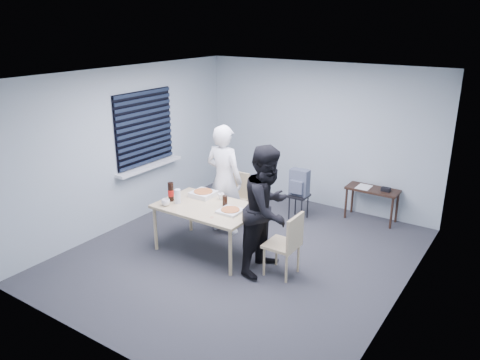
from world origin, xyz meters
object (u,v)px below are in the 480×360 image
Objects in this scene: chair_far at (235,195)px; backpack at (299,183)px; person_white at (224,180)px; mug_b at (221,196)px; person_black at (268,210)px; mug_a at (166,202)px; soda_bottle at (171,192)px; side_table at (372,193)px; dining_table at (208,210)px; stool at (299,201)px; chair_right at (288,241)px.

chair_far is 1.97× the size of backpack.
mug_b is (0.21, -0.38, -0.12)m from person_white.
person_black is 14.39× the size of mug_a.
mug_b is 0.75m from soda_bottle.
chair_far reaches higher than side_table.
dining_table is 3.26× the size of backpack.
person_white reaches higher than backpack.
dining_table is at bearing 31.96° from mug_a.
mug_b is at bearing -127.59° from side_table.
side_table is at bearing 36.88° from chair_far.
person_white is at bearing -86.33° from chair_far.
person_black is at bearing -76.82° from stool.
mug_a reaches higher than dining_table.
mug_b is (0.23, -0.72, 0.25)m from chair_far.
person_black is at bearing 1.45° from dining_table.
backpack is (-0.42, 1.77, -0.22)m from person_black.
person_white is at bearing 72.94° from mug_a.
person_black reaches higher than stool.
stool is 1.54× the size of soda_bottle.
chair_right is 0.50× the size of person_black.
soda_bottle is (-1.15, -1.93, 0.20)m from backpack.
dining_table is 0.76m from person_white.
mug_b reaches higher than stool.
backpack is 2.39m from mug_a.
soda_bottle is (-1.57, -0.16, -0.03)m from person_black.
chair_right is 8.90× the size of mug_b.
chair_right is 2.44m from side_table.
side_table is at bearing 52.41° from mug_b.
person_white is 4.02× the size of stool.
person_black is at bearing 5.86° from soda_bottle.
stool is at bearing -124.93° from person_white.
person_black reaches higher than mug_a.
mug_a is at bearing -117.05° from stool.
mug_a is (-0.31, -1.02, -0.12)m from person_white.
chair_right is 7.24× the size of mug_a.
backpack is at bearing -148.93° from side_table.
chair_right is at bearing -58.18° from backpack.
person_white is 0.45m from mug_b.
person_white is 3.91× the size of backpack.
stool is at bearing 72.53° from dining_table.
dining_table is 1.93m from stool.
chair_right is at bearing 10.55° from mug_a.
soda_bottle is (-1.89, -0.15, 0.34)m from chair_right.
soda_bottle reaches higher than chair_right.
person_white reaches higher than chair_right.
side_table is at bearing -15.01° from person_black.
person_black is (1.19, -0.67, 0.00)m from person_white.
mug_a is (-1.09, -2.12, 0.11)m from backpack.
dining_table is at bearing 106.41° from person_white.
chair_right reaches higher than dining_table.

